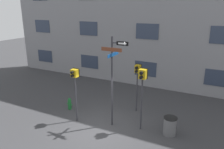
{
  "coord_description": "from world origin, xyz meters",
  "views": [
    {
      "loc": [
        4.75,
        -8.03,
        5.6
      ],
      "look_at": [
        0.36,
        0.59,
        2.62
      ],
      "focal_mm": 35.0,
      "sensor_mm": 36.0,
      "label": 1
    }
  ],
  "objects_px": {
    "pedestrian_signal_right": "(142,82)",
    "street_sign_pole": "(113,75)",
    "trash_bin": "(170,126)",
    "pedestrian_signal_across": "(137,75)",
    "fire_hydrant": "(70,104)",
    "pedestrian_signal_left": "(75,81)"
  },
  "relations": [
    {
      "from": "trash_bin",
      "to": "pedestrian_signal_across",
      "type": "bearing_deg",
      "value": 145.4
    },
    {
      "from": "pedestrian_signal_left",
      "to": "trash_bin",
      "type": "height_order",
      "value": "pedestrian_signal_left"
    },
    {
      "from": "pedestrian_signal_right",
      "to": "fire_hydrant",
      "type": "relative_size",
      "value": 4.34
    },
    {
      "from": "pedestrian_signal_across",
      "to": "fire_hydrant",
      "type": "distance_m",
      "value": 4.2
    },
    {
      "from": "street_sign_pole",
      "to": "trash_bin",
      "type": "height_order",
      "value": "street_sign_pole"
    },
    {
      "from": "pedestrian_signal_right",
      "to": "pedestrian_signal_across",
      "type": "xyz_separation_m",
      "value": [
        -0.86,
        1.7,
        -0.26
      ]
    },
    {
      "from": "street_sign_pole",
      "to": "pedestrian_signal_left",
      "type": "height_order",
      "value": "street_sign_pole"
    },
    {
      "from": "pedestrian_signal_across",
      "to": "fire_hydrant",
      "type": "height_order",
      "value": "pedestrian_signal_across"
    },
    {
      "from": "pedestrian_signal_right",
      "to": "street_sign_pole",
      "type": "bearing_deg",
      "value": -168.67
    },
    {
      "from": "street_sign_pole",
      "to": "pedestrian_signal_left",
      "type": "relative_size",
      "value": 1.58
    },
    {
      "from": "pedestrian_signal_across",
      "to": "street_sign_pole",
      "type": "bearing_deg",
      "value": -103.61
    },
    {
      "from": "street_sign_pole",
      "to": "pedestrian_signal_left",
      "type": "xyz_separation_m",
      "value": [
        -1.87,
        -0.44,
        -0.45
      ]
    },
    {
      "from": "pedestrian_signal_right",
      "to": "fire_hydrant",
      "type": "distance_m",
      "value": 4.81
    },
    {
      "from": "fire_hydrant",
      "to": "trash_bin",
      "type": "bearing_deg",
      "value": -0.21
    },
    {
      "from": "pedestrian_signal_left",
      "to": "pedestrian_signal_across",
      "type": "xyz_separation_m",
      "value": [
        2.35,
        2.4,
        -0.06
      ]
    },
    {
      "from": "trash_bin",
      "to": "street_sign_pole",
      "type": "bearing_deg",
      "value": -170.67
    },
    {
      "from": "street_sign_pole",
      "to": "pedestrian_signal_across",
      "type": "distance_m",
      "value": 2.08
    },
    {
      "from": "pedestrian_signal_left",
      "to": "trash_bin",
      "type": "relative_size",
      "value": 3.23
    },
    {
      "from": "pedestrian_signal_left",
      "to": "pedestrian_signal_across",
      "type": "relative_size",
      "value": 1.02
    },
    {
      "from": "trash_bin",
      "to": "fire_hydrant",
      "type": "bearing_deg",
      "value": 179.79
    },
    {
      "from": "pedestrian_signal_left",
      "to": "pedestrian_signal_right",
      "type": "distance_m",
      "value": 3.29
    },
    {
      "from": "street_sign_pole",
      "to": "pedestrian_signal_left",
      "type": "bearing_deg",
      "value": -166.78
    }
  ]
}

